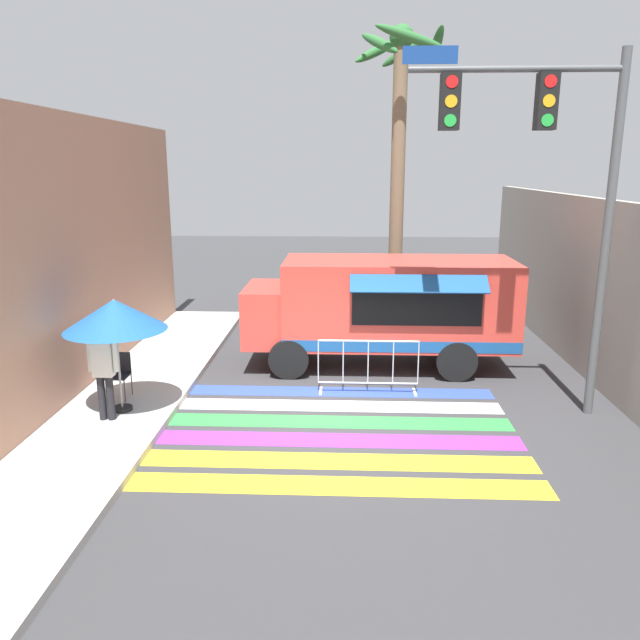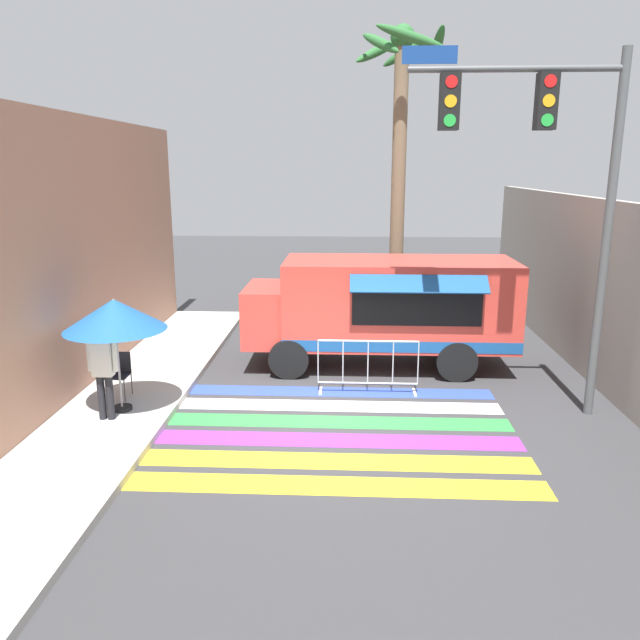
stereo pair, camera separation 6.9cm
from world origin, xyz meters
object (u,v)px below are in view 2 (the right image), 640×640
object	(u,v)px
food_truck	(378,305)
patio_umbrella	(115,315)
traffic_signal_pole	(546,159)
palm_tree	(400,136)
vendor_person	(103,366)
barricade_front	(368,367)
folding_chair	(118,370)

from	to	relation	value
food_truck	patio_umbrella	distance (m)	5.73
traffic_signal_pole	palm_tree	bearing A→B (deg)	109.77
traffic_signal_pole	food_truck	bearing A→B (deg)	134.99
palm_tree	vendor_person	bearing A→B (deg)	-129.32
traffic_signal_pole	patio_umbrella	distance (m)	7.85
vendor_person	barricade_front	size ratio (longest dim) A/B	0.84
food_truck	folding_chair	xyz separation A→B (m)	(-5.01, -2.52, -0.77)
traffic_signal_pole	patio_umbrella	world-z (taller)	traffic_signal_pole
vendor_person	barricade_front	bearing A→B (deg)	26.54
vendor_person	barricade_front	world-z (taller)	vendor_person
folding_chair	vendor_person	size ratio (longest dim) A/B	0.50
traffic_signal_pole	vendor_person	xyz separation A→B (m)	(-7.48, -0.98, -3.43)
folding_chair	palm_tree	bearing A→B (deg)	42.50
traffic_signal_pole	folding_chair	xyz separation A→B (m)	(-7.65, 0.12, -3.89)
traffic_signal_pole	folding_chair	bearing A→B (deg)	179.11
patio_umbrella	palm_tree	distance (m)	8.83
traffic_signal_pole	palm_tree	size ratio (longest dim) A/B	0.81
patio_umbrella	vendor_person	size ratio (longest dim) A/B	1.21
food_truck	vendor_person	distance (m)	6.05
patio_umbrella	vendor_person	xyz separation A→B (m)	(-0.11, -0.42, -0.80)
palm_tree	barricade_front	bearing A→B (deg)	-100.20
patio_umbrella	barricade_front	distance (m)	4.90
food_truck	traffic_signal_pole	world-z (taller)	traffic_signal_pole
patio_umbrella	barricade_front	world-z (taller)	patio_umbrella
folding_chair	barricade_front	distance (m)	4.82
vendor_person	palm_tree	bearing A→B (deg)	54.91
patio_umbrella	palm_tree	xyz separation A→B (m)	(5.34, 6.22, 3.27)
food_truck	folding_chair	size ratio (longest dim) A/B	6.95
barricade_front	traffic_signal_pole	bearing A→B (deg)	-17.22
patio_umbrella	folding_chair	size ratio (longest dim) A/B	2.40
food_truck	patio_umbrella	world-z (taller)	food_truck
patio_umbrella	traffic_signal_pole	bearing A→B (deg)	4.34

